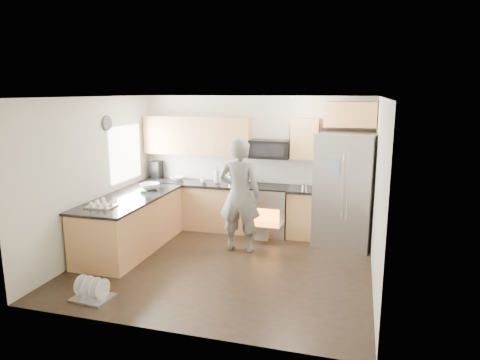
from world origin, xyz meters
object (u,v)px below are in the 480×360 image
(person, at_px, (240,195))
(dish_rack, at_px, (92,293))
(refrigerator, at_px, (345,190))
(stove_range, at_px, (268,199))

(person, xyz_separation_m, dish_rack, (-1.39, -2.23, -0.89))
(refrigerator, height_order, person, refrigerator)
(stove_range, xyz_separation_m, person, (-0.28, -1.00, 0.30))
(stove_range, distance_m, refrigerator, 1.48)
(person, bearing_deg, stove_range, -106.49)
(person, relative_size, dish_rack, 3.72)
(stove_range, height_order, refrigerator, refrigerator)
(refrigerator, bearing_deg, stove_range, -179.70)
(dish_rack, bearing_deg, person, 58.11)
(refrigerator, distance_m, person, 1.86)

